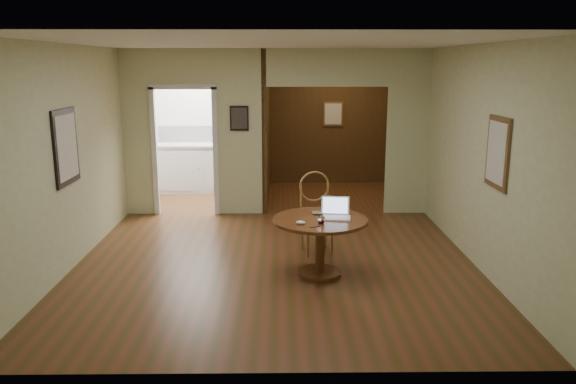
{
  "coord_description": "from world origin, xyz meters",
  "views": [
    {
      "loc": [
        0.07,
        -6.63,
        2.47
      ],
      "look_at": [
        0.15,
        -0.2,
        0.99
      ],
      "focal_mm": 35.0,
      "sensor_mm": 36.0,
      "label": 1
    }
  ],
  "objects_px": {
    "dining_table": "(320,233)",
    "closed_laptop": "(326,214)",
    "chair": "(316,208)",
    "open_laptop": "(336,212)"
  },
  "relations": [
    {
      "from": "open_laptop",
      "to": "closed_laptop",
      "type": "height_order",
      "value": "open_laptop"
    },
    {
      "from": "closed_laptop",
      "to": "dining_table",
      "type": "bearing_deg",
      "value": -122.34
    },
    {
      "from": "dining_table",
      "to": "closed_laptop",
      "type": "height_order",
      "value": "closed_laptop"
    },
    {
      "from": "chair",
      "to": "dining_table",
      "type": "bearing_deg",
      "value": -101.15
    },
    {
      "from": "dining_table",
      "to": "closed_laptop",
      "type": "xyz_separation_m",
      "value": [
        0.08,
        0.16,
        0.19
      ]
    },
    {
      "from": "open_laptop",
      "to": "chair",
      "type": "bearing_deg",
      "value": 109.81
    },
    {
      "from": "chair",
      "to": "open_laptop",
      "type": "bearing_deg",
      "value": -88.47
    },
    {
      "from": "chair",
      "to": "closed_laptop",
      "type": "xyz_separation_m",
      "value": [
        0.08,
        -0.72,
        0.11
      ]
    },
    {
      "from": "chair",
      "to": "open_laptop",
      "type": "xyz_separation_m",
      "value": [
        0.18,
        -0.83,
        0.16
      ]
    },
    {
      "from": "chair",
      "to": "closed_laptop",
      "type": "bearing_deg",
      "value": -94.55
    }
  ]
}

